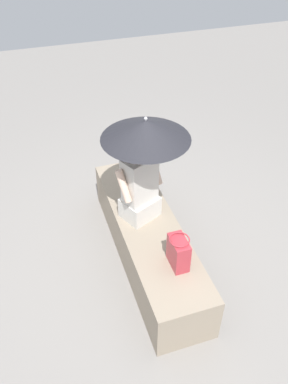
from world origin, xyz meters
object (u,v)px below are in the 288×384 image
person_seated (140,185)px  handbag_black (178,252)px  parasol (146,130)px  magazine (139,187)px

person_seated → handbag_black: 0.77m
handbag_black → parasol: bearing=-174.2°
parasol → handbag_black: bearing=5.8°
parasol → handbag_black: size_ratio=3.55×
parasol → person_seated: bearing=-115.7°
parasol → handbag_black: 1.10m
parasol → magazine: 1.10m
magazine → handbag_black: bearing=-23.3°
person_seated → magazine: (-0.44, 0.13, -0.38)m
handbag_black → magazine: bearing=179.8°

